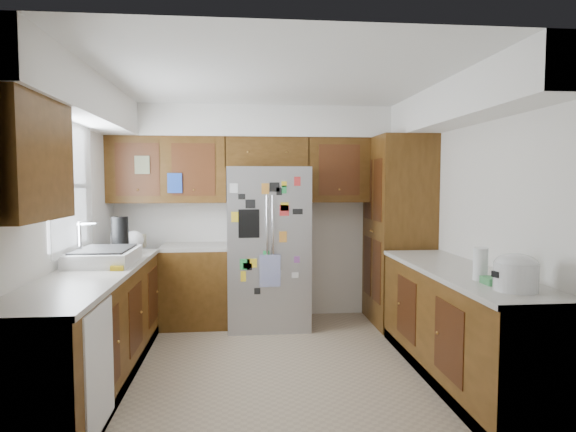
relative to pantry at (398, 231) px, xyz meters
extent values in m
plane|color=tan|center=(-1.50, -1.15, -1.07)|extent=(3.60, 3.60, 0.00)
cube|color=white|center=(-1.50, 0.45, 0.18)|extent=(3.60, 0.04, 2.50)
cube|color=white|center=(-3.30, -1.15, 0.18)|extent=(0.04, 3.20, 2.50)
cube|color=white|center=(0.30, -1.15, 0.18)|extent=(0.04, 3.20, 2.50)
cube|color=white|center=(-1.50, -2.75, 0.18)|extent=(3.60, 0.04, 2.50)
cube|color=white|center=(-1.50, -1.15, 1.43)|extent=(3.60, 3.20, 0.02)
cube|color=white|center=(-1.50, 0.26, 1.25)|extent=(3.60, 0.38, 0.35)
cube|color=white|center=(-3.11, -1.15, 1.25)|extent=(0.38, 3.20, 0.35)
cube|color=white|center=(0.11, -1.15, 1.25)|extent=(0.38, 3.20, 0.35)
cube|color=#462B0D|center=(-2.63, 0.28, 0.70)|extent=(1.33, 0.34, 0.75)
cube|color=#462B0D|center=(-0.36, 0.28, 0.70)|extent=(1.33, 0.34, 0.75)
cube|color=#462B0D|center=(-3.13, -2.30, 0.70)|extent=(0.34, 0.85, 0.75)
cube|color=white|center=(-3.29, -1.05, 0.53)|extent=(0.02, 0.90, 1.05)
cube|color=white|center=(-3.25, -1.05, 0.53)|extent=(0.01, 1.02, 1.15)
cube|color=blue|center=(-2.54, 0.09, 0.55)|extent=(0.16, 0.02, 0.22)
cube|color=#C0B693|center=(-2.88, 0.09, 0.75)|extent=(0.16, 0.02, 0.20)
cube|color=#462B0D|center=(-3.00, -1.45, -0.64)|extent=(0.60, 2.60, 0.88)
cube|color=#462B0D|center=(-2.33, 0.15, -0.64)|extent=(0.75, 0.60, 0.88)
cube|color=beige|center=(-3.00, -1.45, -0.17)|extent=(0.63, 2.60, 0.04)
cube|color=beige|center=(-2.33, 0.15, -0.17)|extent=(0.75, 0.60, 0.04)
cube|color=black|center=(-3.00, -1.45, -1.02)|extent=(0.60, 2.60, 0.10)
cube|color=white|center=(-2.69, -2.30, -0.61)|extent=(0.01, 0.58, 0.80)
cube|color=#462B0D|center=(0.00, -1.62, -0.64)|extent=(0.60, 2.25, 0.88)
cube|color=beige|center=(0.00, -1.62, -0.17)|extent=(0.63, 2.25, 0.04)
cube|color=black|center=(0.00, -1.62, -1.02)|extent=(0.60, 2.25, 0.10)
cube|color=#462B0D|center=(0.00, 0.00, 0.00)|extent=(0.60, 0.90, 2.15)
cube|color=#AFAFB4|center=(-1.50, 0.05, -0.17)|extent=(0.90, 0.75, 1.80)
cylinder|color=silver|center=(-1.53, -0.34, -0.02)|extent=(0.02, 0.02, 0.90)
cylinder|color=silver|center=(-1.47, -0.34, -0.02)|extent=(0.02, 0.02, 0.90)
cube|color=black|center=(-1.72, -0.33, 0.12)|extent=(0.22, 0.01, 0.30)
cube|color=silver|center=(-1.50, -0.35, -0.38)|extent=(0.22, 0.01, 0.34)
cube|color=white|center=(-1.23, -0.33, -0.43)|extent=(0.07, 0.00, 0.06)
cube|color=black|center=(-1.64, -0.33, -0.60)|extent=(0.07, 0.00, 0.07)
cube|color=white|center=(-1.88, -0.33, 0.50)|extent=(0.08, 0.00, 0.10)
cube|color=white|center=(-1.42, -0.33, -0.41)|extent=(0.10, 0.00, 0.07)
cube|color=black|center=(-1.79, -0.33, 0.41)|extent=(0.07, 0.00, 0.06)
cube|color=black|center=(-1.72, -0.33, -0.33)|extent=(0.05, 0.00, 0.07)
cube|color=yellow|center=(-1.35, -0.33, 0.54)|extent=(0.06, 0.00, 0.06)
cube|color=orange|center=(-1.55, -0.33, 0.49)|extent=(0.08, 0.00, 0.11)
cube|color=black|center=(-1.40, -0.33, 0.46)|extent=(0.06, 0.00, 0.08)
cube|color=green|center=(-1.77, -0.33, -0.31)|extent=(0.11, 0.00, 0.11)
cube|color=yellow|center=(-1.69, -0.33, -0.29)|extent=(0.10, 0.00, 0.10)
cube|color=black|center=(-1.45, -0.33, 0.51)|extent=(0.11, 0.00, 0.10)
cube|color=green|center=(-1.35, -0.33, 0.48)|extent=(0.05, 0.00, 0.08)
cube|color=black|center=(-1.20, -0.33, 0.25)|extent=(0.11, 0.00, 0.06)
cube|color=black|center=(-1.70, -0.33, 0.33)|extent=(0.10, 0.00, 0.09)
cube|color=yellow|center=(-1.78, -0.33, -0.43)|extent=(0.06, 0.00, 0.11)
cube|color=#8C4C99|center=(-1.54, -0.33, -0.52)|extent=(0.06, 0.00, 0.06)
cube|color=red|center=(-1.21, -0.33, 0.57)|extent=(0.07, 0.00, 0.10)
cube|color=yellow|center=(-1.34, -0.33, 0.30)|extent=(0.09, 0.00, 0.09)
cube|color=green|center=(-1.54, -0.33, -0.21)|extent=(0.07, 0.00, 0.08)
cube|color=#8C4C99|center=(-1.21, -0.33, -0.26)|extent=(0.06, 0.00, 0.07)
cube|color=orange|center=(-1.75, -0.33, -0.32)|extent=(0.07, 0.00, 0.06)
cube|color=red|center=(-1.35, -0.33, 0.26)|extent=(0.10, 0.00, 0.12)
cube|color=orange|center=(-1.36, -0.33, -0.02)|extent=(0.08, 0.00, 0.12)
cube|color=yellow|center=(-1.86, -0.33, 0.20)|extent=(0.08, 0.00, 0.11)
cube|color=#462B0D|center=(-1.50, 0.28, 0.90)|extent=(0.96, 0.34, 0.35)
sphere|color=#1357B1|center=(-1.76, 0.30, 1.21)|extent=(0.28, 0.28, 0.28)
cylinder|color=black|center=(-1.44, 0.30, 1.16)|extent=(0.28, 0.28, 0.16)
ellipsoid|color=#333338|center=(-1.44, 0.30, 1.24)|extent=(0.26, 0.26, 0.12)
cube|color=white|center=(-3.00, -1.05, -0.09)|extent=(0.52, 0.70, 0.12)
cube|color=black|center=(-3.00, -1.05, -0.03)|extent=(0.44, 0.60, 0.02)
cylinder|color=silver|center=(-3.20, -1.05, 0.07)|extent=(0.02, 0.02, 0.30)
cylinder|color=silver|center=(-3.14, -1.05, 0.20)|extent=(0.16, 0.02, 0.02)
cube|color=gold|center=(-2.80, -1.34, -0.13)|extent=(0.10, 0.18, 0.04)
cube|color=black|center=(-2.98, -0.58, -0.10)|extent=(0.18, 0.14, 0.10)
cylinder|color=black|center=(-2.98, -0.58, 0.09)|extent=(0.16, 0.16, 0.28)
cylinder|color=#AFAFB4|center=(-3.07, -0.32, -0.05)|extent=(0.14, 0.14, 0.20)
sphere|color=white|center=(-2.94, -0.16, -0.05)|extent=(0.20, 0.20, 0.20)
cube|color=#3F72B2|center=(-3.10, -0.01, -0.06)|extent=(0.14, 0.10, 0.18)
cube|color=#BFB28C|center=(-2.90, 0.03, -0.08)|extent=(0.10, 0.08, 0.14)
cylinder|color=white|center=(-2.99, -0.73, -0.10)|extent=(0.08, 0.08, 0.11)
cylinder|color=silver|center=(0.00, -2.40, -0.06)|extent=(0.28, 0.28, 0.19)
ellipsoid|color=silver|center=(0.00, -2.40, 0.03)|extent=(0.27, 0.27, 0.12)
cube|color=black|center=(-0.13, -2.40, -0.04)|extent=(0.04, 0.06, 0.04)
cylinder|color=white|center=(-0.06, -2.05, -0.04)|extent=(0.11, 0.11, 0.24)
camera|label=1|loc=(-1.79, -5.37, 0.56)|focal=30.00mm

